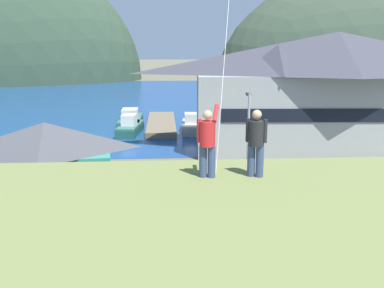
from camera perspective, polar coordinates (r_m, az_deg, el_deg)
name	(u,v)px	position (r m, az deg, el deg)	size (l,w,h in m)	color
ground_plane	(231,261)	(19.76, 5.16, -15.09)	(600.00, 600.00, 0.00)	#66604C
parking_lot_pad	(217,216)	(24.23, 3.34, -9.48)	(40.00, 20.00, 0.10)	gray
bay_water	(180,99)	(77.84, -1.61, 5.97)	(360.00, 84.00, 0.03)	navy
harbor_lodge	(335,89)	(40.75, 18.40, 6.94)	(26.51, 10.47, 10.47)	#999E99
storage_shed_near_lot	(47,164)	(26.07, -18.59, -2.56)	(8.31, 6.12, 5.06)	#338475
wharf_dock	(161,124)	(50.75, -4.07, 2.67)	(3.20, 14.50, 0.70)	#70604C
moored_boat_wharfside	(130,127)	(46.84, -8.18, 2.18)	(2.73, 6.44, 2.16)	#23564C
moored_boat_outer_mooring	(191,126)	(47.39, -0.18, 2.44)	(2.09, 5.82, 2.16)	#A8A399
moored_boat_inner_slip	(130,120)	(51.33, -8.12, 3.11)	(2.58, 7.89, 2.16)	#23564C
parked_car_mid_row_near	(251,230)	(20.17, 7.84, -11.19)	(4.26, 2.18, 1.82)	black
parked_car_front_row_silver	(382,221)	(22.89, 23.79, -9.23)	(4.30, 2.25, 1.82)	slate
parked_car_back_row_left	(150,198)	(24.02, -5.56, -7.13)	(4.32, 2.29, 1.82)	#236633
parked_car_corner_spot	(53,235)	(20.48, -17.86, -11.33)	(4.24, 2.12, 1.82)	#236633
parked_car_front_row_end	(248,195)	(24.59, 7.34, -6.70)	(4.25, 2.16, 1.82)	black
parked_car_front_row_red	(325,186)	(27.02, 17.11, -5.37)	(4.21, 2.08, 1.82)	navy
parking_light_pole	(248,131)	(28.89, 7.42, 1.65)	(0.24, 0.78, 6.15)	#ADADB2
person_kite_flyer	(207,141)	(10.94, 2.05, 0.40)	(0.61, 0.61, 1.86)	#384770
person_companion	(256,141)	(11.11, 8.45, 0.37)	(0.52, 0.40, 1.74)	#384770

